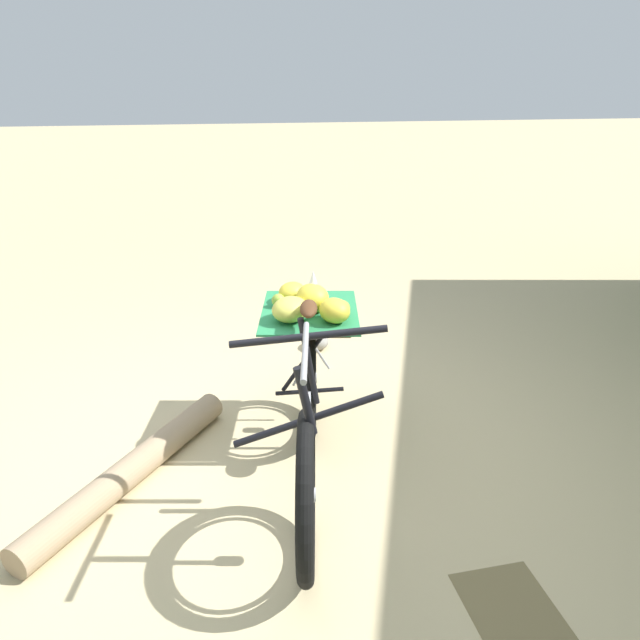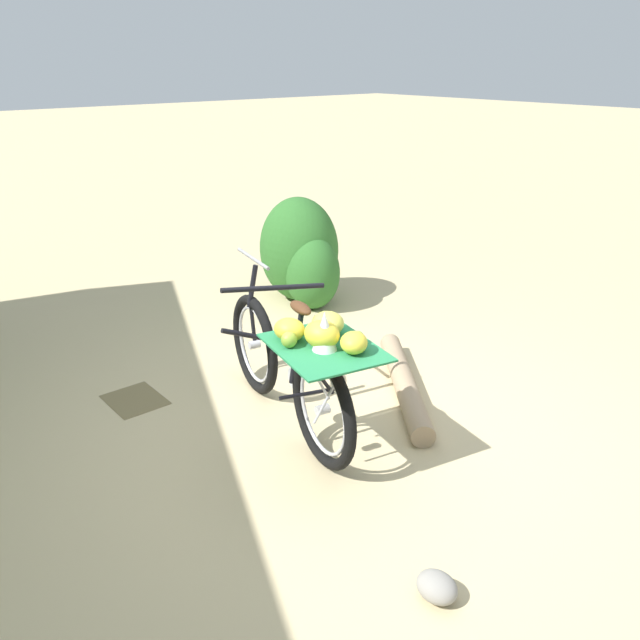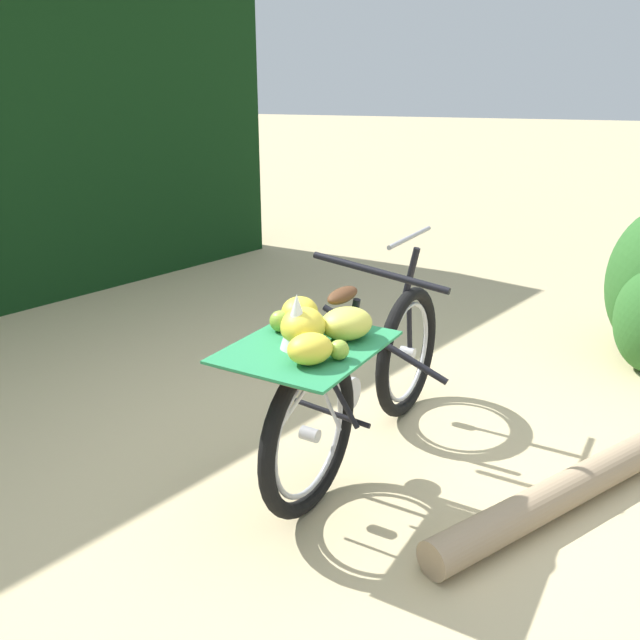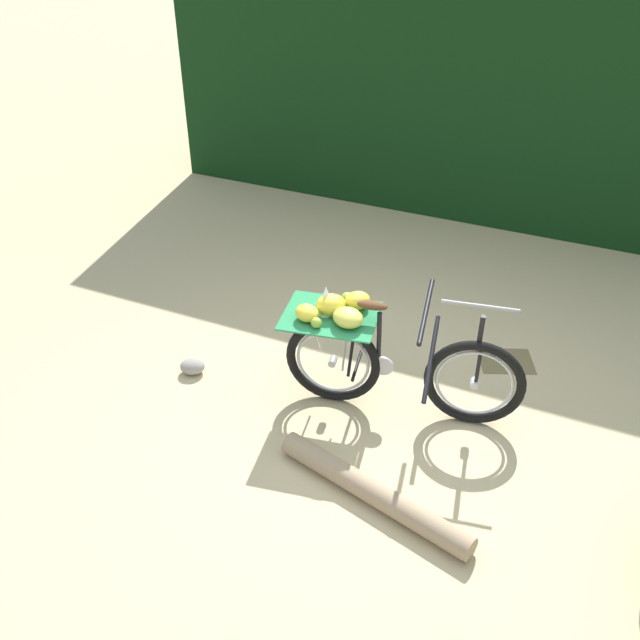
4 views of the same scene
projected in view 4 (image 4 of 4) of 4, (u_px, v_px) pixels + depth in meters
The scene contains 6 objects.
ground_plane at pixel (360, 411), 5.26m from camera, with size 60.00×60.00×0.00m, color #C6B284.
foliage_hedge at pixel (463, 70), 7.57m from camera, with size 6.86×0.90×3.19m, color black.
bicycle at pixel (384, 354), 5.01m from camera, with size 1.80×0.84×1.03m.
fallen_log at pixel (373, 492), 4.47m from camera, with size 0.16×0.16×1.45m, color #9E8466.
path_stone at pixel (192, 366), 5.62m from camera, with size 0.20×0.17×0.13m, color gray.
leaf_litter_patch at pixel (506, 361), 5.78m from camera, with size 0.44×0.36×0.01m, color olive.
Camera 4 is at (-0.16, -4.00, 3.49)m, focal length 38.58 mm.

